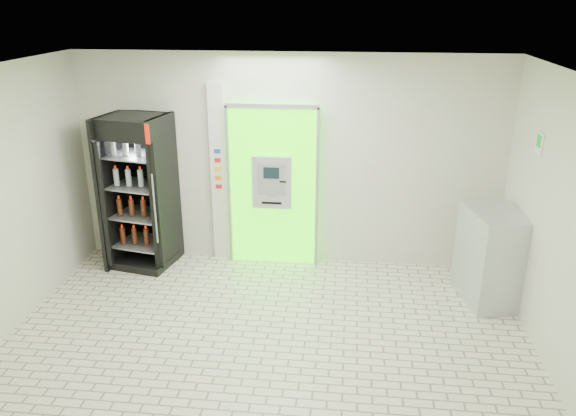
# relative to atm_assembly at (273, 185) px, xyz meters

# --- Properties ---
(ground) EXTENTS (6.00, 6.00, 0.00)m
(ground) POSITION_rel_atm_assembly_xyz_m (0.20, -2.41, -1.17)
(ground) COLOR beige
(ground) RESTS_ON ground
(room_shell) EXTENTS (6.00, 6.00, 6.00)m
(room_shell) POSITION_rel_atm_assembly_xyz_m (0.20, -2.41, 0.67)
(room_shell) COLOR silver
(room_shell) RESTS_ON ground
(atm_assembly) EXTENTS (1.30, 0.24, 2.33)m
(atm_assembly) POSITION_rel_atm_assembly_xyz_m (0.00, 0.00, 0.00)
(atm_assembly) COLOR #30EC02
(atm_assembly) RESTS_ON ground
(pillar) EXTENTS (0.22, 0.11, 2.60)m
(pillar) POSITION_rel_atm_assembly_xyz_m (-0.78, 0.04, 0.13)
(pillar) COLOR silver
(pillar) RESTS_ON ground
(beverage_cooler) EXTENTS (0.95, 0.90, 2.18)m
(beverage_cooler) POSITION_rel_atm_assembly_xyz_m (-1.86, -0.28, -0.12)
(beverage_cooler) COLOR black
(beverage_cooler) RESTS_ON ground
(steel_cabinet) EXTENTS (0.78, 1.01, 1.21)m
(steel_cabinet) POSITION_rel_atm_assembly_xyz_m (2.89, -0.83, -0.56)
(steel_cabinet) COLOR #B5B8BE
(steel_cabinet) RESTS_ON ground
(exit_sign) EXTENTS (0.02, 0.22, 0.26)m
(exit_sign) POSITION_rel_atm_assembly_xyz_m (3.19, -1.01, 0.95)
(exit_sign) COLOR white
(exit_sign) RESTS_ON room_shell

